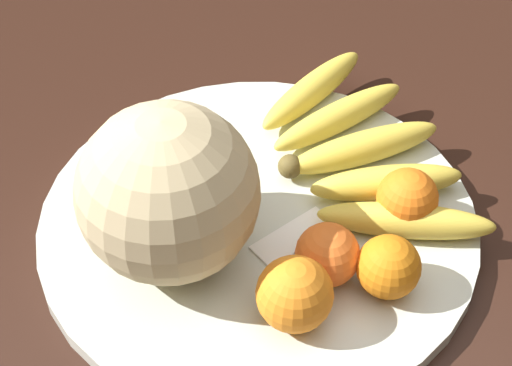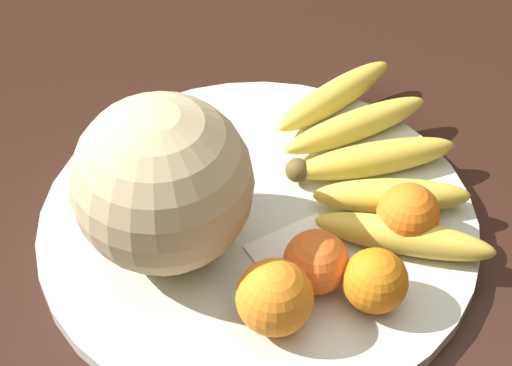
{
  "view_description": "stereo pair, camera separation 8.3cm",
  "coord_description": "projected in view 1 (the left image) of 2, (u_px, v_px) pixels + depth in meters",
  "views": [
    {
      "loc": [
        -0.64,
        -0.05,
        1.39
      ],
      "look_at": [
        -0.06,
        0.0,
        0.8
      ],
      "focal_mm": 60.0,
      "sensor_mm": 36.0,
      "label": 1
    },
    {
      "loc": [
        -0.63,
        -0.13,
        1.39
      ],
      "look_at": [
        -0.06,
        0.0,
        0.8
      ],
      "focal_mm": 60.0,
      "sensor_mm": 36.0,
      "label": 2
    }
  ],
  "objects": [
    {
      "name": "kitchen_table",
      "position": [
        263.0,
        237.0,
        0.97
      ],
      "size": [
        1.58,
        1.13,
        0.73
      ],
      "color": "black",
      "rests_on": "ground_plane"
    },
    {
      "name": "fruit_bowl",
      "position": [
        256.0,
        223.0,
        0.87
      ],
      "size": [
        0.44,
        0.44,
        0.02
      ],
      "color": "beige",
      "rests_on": "kitchen_table"
    },
    {
      "name": "melon",
      "position": [
        168.0,
        193.0,
        0.77
      ],
      "size": [
        0.17,
        0.17,
        0.17
      ],
      "color": "#C6B284",
      "rests_on": "fruit_bowl"
    },
    {
      "name": "banana_bunch",
      "position": [
        359.0,
        150.0,
        0.91
      ],
      "size": [
        0.3,
        0.25,
        0.04
      ],
      "rotation": [
        0.0,
        0.0,
        5.19
      ],
      "color": "brown",
      "rests_on": "fruit_bowl"
    },
    {
      "name": "orange_front_left",
      "position": [
        327.0,
        255.0,
        0.79
      ],
      "size": [
        0.06,
        0.06,
        0.06
      ],
      "color": "orange",
      "rests_on": "fruit_bowl"
    },
    {
      "name": "orange_front_right",
      "position": [
        295.0,
        294.0,
        0.75
      ],
      "size": [
        0.07,
        0.07,
        0.07
      ],
      "color": "orange",
      "rests_on": "fruit_bowl"
    },
    {
      "name": "orange_mid_center",
      "position": [
        388.0,
        267.0,
        0.78
      ],
      "size": [
        0.06,
        0.06,
        0.06
      ],
      "color": "orange",
      "rests_on": "fruit_bowl"
    },
    {
      "name": "orange_back_left",
      "position": [
        407.0,
        198.0,
        0.84
      ],
      "size": [
        0.06,
        0.06,
        0.06
      ],
      "color": "orange",
      "rests_on": "fruit_bowl"
    },
    {
      "name": "produce_tag",
      "position": [
        294.0,
        237.0,
        0.84
      ],
      "size": [
        0.09,
        0.09,
        0.0
      ],
      "rotation": [
        0.0,
        0.0,
        -0.81
      ],
      "color": "white",
      "rests_on": "fruit_bowl"
    }
  ]
}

